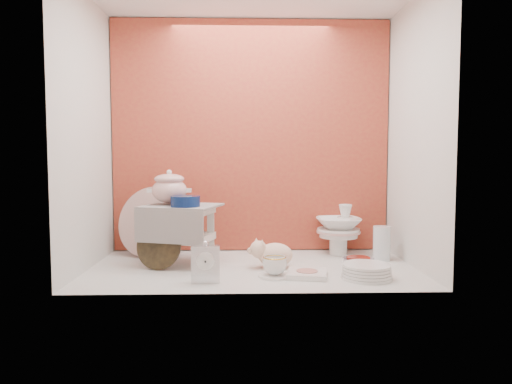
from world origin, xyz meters
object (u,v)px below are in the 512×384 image
floral_platter (151,222)px  crystal_bowl (358,263)px  soup_tureen (169,187)px  mantel_clock (205,262)px  blue_white_vase (165,236)px  step_stool (182,235)px  dinner_plate_stack (367,271)px  gold_rim_teacup (275,265)px  plush_pig (275,254)px  porcelain_tower (338,229)px

floral_platter → crystal_bowl: 1.27m
soup_tureen → mantel_clock: size_ratio=1.20×
blue_white_vase → mantel_clock: bearing=-65.3°
step_stool → crystal_bowl: (0.99, -0.12, -0.14)m
mantel_clock → soup_tureen: bearing=114.6°
floral_platter → dinner_plate_stack: (1.19, -0.56, -0.18)m
soup_tureen → gold_rim_teacup: (0.59, -0.35, -0.38)m
step_stool → plush_pig: bearing=5.7°
gold_rim_teacup → dinner_plate_stack: gold_rim_teacup is taller
step_stool → blue_white_vase: 0.32m
porcelain_tower → blue_white_vase: bearing=178.3°
plush_pig → porcelain_tower: bearing=55.9°
gold_rim_teacup → step_stool: bearing=149.4°
step_stool → crystal_bowl: size_ratio=2.30×
blue_white_vase → mantel_clock: 0.75m
floral_platter → porcelain_tower: bearing=1.4°
soup_tureen → dinner_plate_stack: 1.19m
dinner_plate_stack → floral_platter: bearing=154.7°
soup_tureen → dinner_plate_stack: soup_tureen is taller
blue_white_vase → crystal_bowl: size_ratio=1.36×
plush_pig → dinner_plate_stack: bearing=-12.2°
mantel_clock → crystal_bowl: (0.82, 0.28, -0.07)m
gold_rim_teacup → porcelain_tower: 0.71m
floral_platter → mantel_clock: floral_platter is taller
floral_platter → porcelain_tower: size_ratio=1.39×
floral_platter → dinner_plate_stack: 1.33m
porcelain_tower → floral_platter: bearing=-178.6°
blue_white_vase → plush_pig: size_ratio=0.94×
mantel_clock → porcelain_tower: 1.02m
step_stool → blue_white_vase: step_stool is taller
blue_white_vase → crystal_bowl: bearing=-19.1°
blue_white_vase → mantel_clock: blue_white_vase is taller
soup_tureen → gold_rim_teacup: bearing=-30.7°
step_stool → dinner_plate_stack: step_stool is taller
blue_white_vase → floral_platter: bearing=-140.7°
mantel_clock → dinner_plate_stack: mantel_clock is taller
floral_platter → dinner_plate_stack: size_ratio=1.74×
step_stool → mantel_clock: 0.44m
step_stool → crystal_bowl: 1.01m
step_stool → soup_tureen: 0.29m
porcelain_tower → mantel_clock: bearing=-140.6°
soup_tureen → porcelain_tower: size_ratio=0.76×
crystal_bowl → soup_tureen: bearing=171.4°
gold_rim_teacup → crystal_bowl: size_ratio=0.70×
mantel_clock → crystal_bowl: mantel_clock is taller
blue_white_vase → dinner_plate_stack: bearing=-29.2°
plush_pig → gold_rim_teacup: bearing=-78.1°
floral_platter → plush_pig: size_ratio=1.78×
dinner_plate_stack → mantel_clock: bearing=-176.2°
step_stool → porcelain_tower: (0.95, 0.25, -0.01)m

